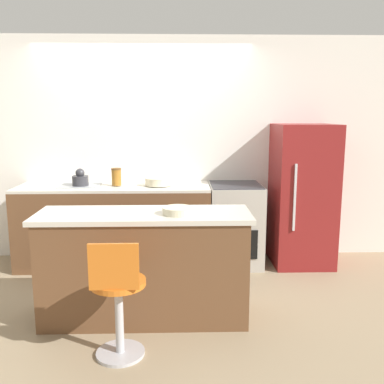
{
  "coord_description": "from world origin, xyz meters",
  "views": [
    {
      "loc": [
        0.42,
        -4.4,
        1.72
      ],
      "look_at": [
        0.54,
        -0.32,
        0.97
      ],
      "focal_mm": 40.0,
      "sensor_mm": 36.0,
      "label": 1
    }
  ],
  "objects_px": {
    "oven_range": "(235,224)",
    "refrigerator": "(302,195)",
    "mixing_bowl": "(158,181)",
    "kettle": "(80,179)",
    "stool_chair": "(118,301)"
  },
  "relations": [
    {
      "from": "mixing_bowl",
      "to": "stool_chair",
      "type": "bearing_deg",
      "value": -95.88
    },
    {
      "from": "oven_range",
      "to": "refrigerator",
      "type": "bearing_deg",
      "value": -0.26
    },
    {
      "from": "oven_range",
      "to": "stool_chair",
      "type": "relative_size",
      "value": 1.05
    },
    {
      "from": "oven_range",
      "to": "stool_chair",
      "type": "bearing_deg",
      "value": -118.93
    },
    {
      "from": "oven_range",
      "to": "stool_chair",
      "type": "distance_m",
      "value": 2.21
    },
    {
      "from": "refrigerator",
      "to": "mixing_bowl",
      "type": "xyz_separation_m",
      "value": [
        -1.64,
        -0.02,
        0.17
      ]
    },
    {
      "from": "refrigerator",
      "to": "kettle",
      "type": "height_order",
      "value": "refrigerator"
    },
    {
      "from": "kettle",
      "to": "mixing_bowl",
      "type": "relative_size",
      "value": 0.65
    },
    {
      "from": "stool_chair",
      "to": "kettle",
      "type": "distance_m",
      "value": 2.1
    },
    {
      "from": "refrigerator",
      "to": "mixing_bowl",
      "type": "height_order",
      "value": "refrigerator"
    },
    {
      "from": "kettle",
      "to": "mixing_bowl",
      "type": "height_order",
      "value": "kettle"
    },
    {
      "from": "oven_range",
      "to": "refrigerator",
      "type": "height_order",
      "value": "refrigerator"
    },
    {
      "from": "oven_range",
      "to": "kettle",
      "type": "relative_size",
      "value": 4.87
    },
    {
      "from": "kettle",
      "to": "mixing_bowl",
      "type": "bearing_deg",
      "value": 0.0
    },
    {
      "from": "stool_chair",
      "to": "kettle",
      "type": "height_order",
      "value": "kettle"
    }
  ]
}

